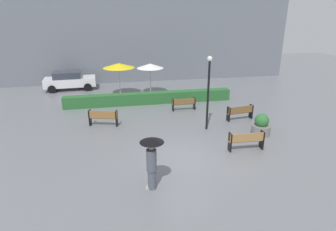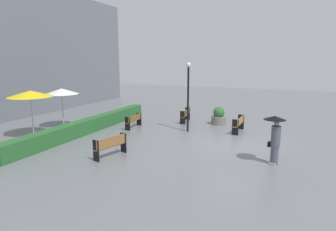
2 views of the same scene
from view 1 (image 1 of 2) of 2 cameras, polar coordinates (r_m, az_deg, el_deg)
ground_plane at (r=13.54m, az=3.63°, el=-8.11°), size 60.00×60.00×0.00m
bench_near_right at (r=14.37m, az=15.32°, el=-4.67°), size 1.77×0.43×0.92m
bench_back_row at (r=19.47m, az=3.15°, el=2.45°), size 1.63×0.36×0.84m
bench_far_left at (r=17.17m, az=-12.77°, el=-0.27°), size 1.73×0.77×0.95m
bench_far_right at (r=18.24m, az=14.15°, el=0.73°), size 1.75×0.56×0.90m
pedestrian_with_umbrella at (r=10.71m, az=-3.25°, el=-8.35°), size 0.90×0.90×2.06m
planter_pot at (r=16.41m, az=17.99°, el=-1.94°), size 1.01×1.01×1.19m
lamp_post at (r=15.85m, az=8.03°, el=5.78°), size 0.28×0.28×4.15m
patio_umbrella_yellow at (r=22.52m, az=-9.75°, el=9.73°), size 2.40×2.40×2.63m
patio_umbrella_white at (r=22.74m, az=-3.57°, el=9.78°), size 2.09×2.09×2.52m
hedge_strip at (r=20.96m, az=-3.68°, el=3.47°), size 12.07×0.70×0.82m
building_facade at (r=27.74m, az=-4.81°, el=16.97°), size 28.00×1.20×9.82m
parked_car at (r=26.07m, az=-18.96°, el=6.67°), size 4.29×2.16×1.57m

